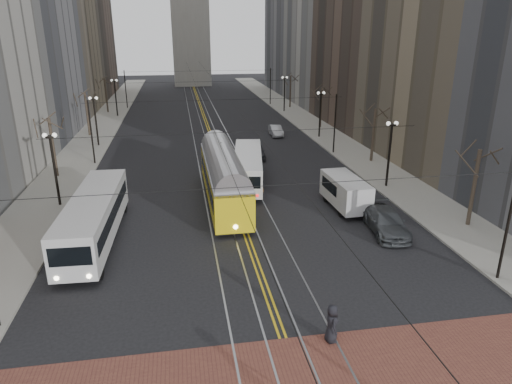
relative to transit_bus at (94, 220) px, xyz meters
name	(u,v)px	position (x,y,z in m)	size (l,w,h in m)	color
ground	(278,325)	(9.85, -10.89, -1.54)	(260.00, 260.00, 0.00)	black
sidewalk_left	(97,134)	(-5.15, 34.11, -1.47)	(5.00, 140.00, 0.15)	gray
sidewalk_right	(313,126)	(24.85, 34.11, -1.47)	(5.00, 140.00, 0.15)	gray
streetcar_rails	(209,130)	(9.85, 34.11, -1.54)	(4.80, 130.00, 0.02)	gray
centre_lines	(209,130)	(9.85, 34.11, -1.53)	(0.42, 130.00, 0.01)	gold
building_right_mid	(390,0)	(35.35, 35.11, 15.46)	(16.00, 20.00, 34.00)	brown
lamp_posts	(219,136)	(9.85, 17.86, 1.26)	(27.60, 57.20, 5.60)	black
street_trees	(214,124)	(9.85, 24.36, 1.26)	(31.68, 53.28, 5.60)	#382D23
trolley_wires	(214,116)	(9.85, 23.95, 2.23)	(25.96, 120.00, 6.60)	black
transit_bus	(94,220)	(0.00, 0.00, 0.00)	(2.57, 12.34, 3.08)	silver
streetcar	(224,181)	(9.04, 6.01, 0.16)	(2.69, 14.48, 3.41)	yellow
rear_bus	(248,169)	(11.65, 10.17, -0.12)	(2.37, 10.92, 2.85)	silver
cargo_van	(345,193)	(18.13, 2.90, -0.31)	(2.14, 5.57, 2.46)	silver
sedan_grey	(256,151)	(13.85, 18.67, -0.79)	(1.78, 4.43, 1.51)	#38393E
sedan_silver	(276,131)	(18.29, 29.25, -0.88)	(1.41, 4.04, 1.33)	#B7B9BF
sedan_parked	(386,222)	(19.35, -1.84, -0.76)	(2.21, 5.42, 1.57)	#42464A
pedestrian_a	(332,323)	(11.91, -12.39, -0.62)	(0.89, 0.58, 1.82)	black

